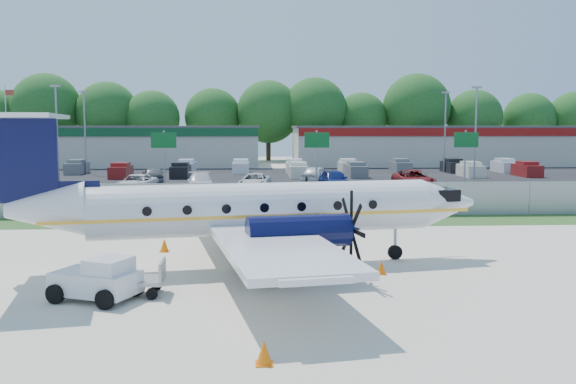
{
  "coord_description": "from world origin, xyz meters",
  "views": [
    {
      "loc": [
        -1.59,
        -23.47,
        5.4
      ],
      "look_at": [
        0.0,
        6.0,
        2.3
      ],
      "focal_mm": 40.0,
      "sensor_mm": 36.0,
      "label": 1
    }
  ],
  "objects": [
    {
      "name": "ground",
      "position": [
        0.0,
        0.0,
        0.0
      ],
      "size": [
        170.0,
        170.0,
        0.0
      ],
      "primitive_type": "plane",
      "color": "beige",
      "rests_on": "ground"
    },
    {
      "name": "grass_verge",
      "position": [
        0.0,
        12.0,
        0.01
      ],
      "size": [
        170.0,
        4.0,
        0.02
      ],
      "primitive_type": "cube",
      "color": "#2D561E",
      "rests_on": "ground"
    },
    {
      "name": "access_road",
      "position": [
        0.0,
        19.0,
        0.01
      ],
      "size": [
        170.0,
        8.0,
        0.02
      ],
      "primitive_type": "cube",
      "color": "black",
      "rests_on": "ground"
    },
    {
      "name": "parking_lot",
      "position": [
        0.0,
        40.0,
        0.01
      ],
      "size": [
        170.0,
        32.0,
        0.02
      ],
      "primitive_type": "cube",
      "color": "black",
      "rests_on": "ground"
    },
    {
      "name": "perimeter_fence",
      "position": [
        0.0,
        14.0,
        1.0
      ],
      "size": [
        120.0,
        0.06,
        1.99
      ],
      "color": "gray",
      "rests_on": "ground"
    },
    {
      "name": "building_west",
      "position": [
        -24.0,
        61.98,
        2.63
      ],
      "size": [
        46.4,
        12.4,
        5.24
      ],
      "color": "beige",
      "rests_on": "ground"
    },
    {
      "name": "building_east",
      "position": [
        26.0,
        61.98,
        2.63
      ],
      "size": [
        44.4,
        12.4,
        5.24
      ],
      "color": "beige",
      "rests_on": "ground"
    },
    {
      "name": "sign_left",
      "position": [
        -8.0,
        22.91,
        3.61
      ],
      "size": [
        1.8,
        0.26,
        5.0
      ],
      "color": "gray",
      "rests_on": "ground"
    },
    {
      "name": "sign_mid",
      "position": [
        3.0,
        22.91,
        3.61
      ],
      "size": [
        1.8,
        0.26,
        5.0
      ],
      "color": "gray",
      "rests_on": "ground"
    },
    {
      "name": "sign_right",
      "position": [
        14.0,
        22.91,
        3.61
      ],
      "size": [
        1.8,
        0.26,
        5.0
      ],
      "color": "gray",
      "rests_on": "ground"
    },
    {
      "name": "flagpole_east",
      "position": [
        -30.92,
        55.0,
        5.64
      ],
      "size": [
        1.06,
        0.12,
        10.0
      ],
      "color": "silver",
      "rests_on": "ground"
    },
    {
      "name": "light_pole_nw",
      "position": [
        -20.0,
        38.0,
        5.23
      ],
      "size": [
        0.9,
        0.35,
        9.09
      ],
      "color": "gray",
      "rests_on": "ground"
    },
    {
      "name": "light_pole_ne",
      "position": [
        20.0,
        38.0,
        5.23
      ],
      "size": [
        0.9,
        0.35,
        9.09
      ],
      "color": "gray",
      "rests_on": "ground"
    },
    {
      "name": "light_pole_sw",
      "position": [
        -20.0,
        48.0,
        5.23
      ],
      "size": [
        0.9,
        0.35,
        9.09
      ],
      "color": "gray",
      "rests_on": "ground"
    },
    {
      "name": "light_pole_se",
      "position": [
        20.0,
        48.0,
        5.23
      ],
      "size": [
        0.9,
        0.35,
        9.09
      ],
      "color": "gray",
      "rests_on": "ground"
    },
    {
      "name": "tree_line",
      "position": [
        0.0,
        74.0,
        0.0
      ],
      "size": [
        112.0,
        6.0,
        14.0
      ],
      "primitive_type": null,
      "color": "#1B5218",
      "rests_on": "ground"
    },
    {
      "name": "aircraft",
      "position": [
        -1.62,
        0.65,
        2.23
      ],
      "size": [
        18.89,
        18.53,
        5.77
      ],
      "color": "silver",
      "rests_on": "ground"
    },
    {
      "name": "pushback_tug",
      "position": [
        -6.38,
        -3.82,
        0.64
      ],
      "size": [
        2.9,
        2.57,
        1.35
      ],
      "color": "silver",
      "rests_on": "ground"
    },
    {
      "name": "baggage_cart_near",
      "position": [
        -1.27,
        -0.35,
        0.47
      ],
      "size": [
        1.97,
        1.23,
        1.02
      ],
      "color": "gray",
      "rests_on": "ground"
    },
    {
      "name": "baggage_cart_far",
      "position": [
        -5.5,
        -3.3,
        0.51
      ],
      "size": [
        2.11,
        1.3,
        1.1
      ],
      "color": "gray",
      "rests_on": "ground"
    },
    {
      "name": "cone_nose",
      "position": [
        3.03,
        -0.85,
        0.23
      ],
      "size": [
        0.35,
        0.35,
        0.5
      ],
      "color": "orange",
      "rests_on": "ground"
    },
    {
      "name": "cone_port_wing",
      "position": [
        -1.37,
        -9.44,
        0.27
      ],
      "size": [
        0.4,
        0.4,
        0.57
      ],
      "color": "orange",
      "rests_on": "ground"
    },
    {
      "name": "cone_starboard_wing",
      "position": [
        -5.42,
        3.74,
        0.27
      ],
      "size": [
        0.4,
        0.4,
        0.57
      ],
      "color": "orange",
      "rests_on": "ground"
    },
    {
      "name": "road_car_mid",
      "position": [
        5.81,
        19.98,
        0.0
      ],
      "size": [
        5.11,
        2.53,
        1.67
      ],
      "primitive_type": "imported",
      "rotation": [
        0.0,
        0.0,
        -1.69
      ],
      "color": "#595B5E",
      "rests_on": "ground"
    },
    {
      "name": "parked_car_a",
      "position": [
        -10.98,
        28.45,
        0.0
      ],
      "size": [
        3.07,
        5.38,
        1.41
      ],
      "primitive_type": "imported",
      "rotation": [
        0.0,
        0.0,
        -0.15
      ],
      "color": "silver",
      "rests_on": "ground"
    },
    {
      "name": "parked_car_b",
      "position": [
        -5.9,
        28.64,
        0.0
      ],
      "size": [
        2.67,
        5.37,
        1.5
      ],
      "primitive_type": "imported",
      "rotation": [
        0.0,
        0.0,
        0.11
      ],
      "color": "silver",
      "rests_on": "ground"
    },
    {
      "name": "parked_car_c",
      "position": [
        -1.5,
        29.6,
        0.0
      ],
      "size": [
        2.94,
        5.27,
        1.39
      ],
      "primitive_type": "imported",
      "rotation": [
        0.0,
        0.0,
        -0.13
      ],
      "color": "silver",
      "rests_on": "ground"
    },
    {
      "name": "parked_car_d",
      "position": [
        5.07,
        29.17,
        0.0
      ],
      "size": [
        2.46,
        5.17,
        1.71
      ],
      "primitive_type": "imported",
      "rotation": [
        0.0,
        0.0,
        0.09
      ],
      "color": "navy",
      "rests_on": "ground"
    },
    {
      "name": "parked_car_e",
      "position": [
        11.83,
        29.41,
        0.0
      ],
      "size": [
        2.78,
        5.9,
        1.63
      ],
      "primitive_type": "imported",
      "rotation": [
        0.0,
        0.0,
        0.01
      ],
      "color": "maroon",
      "rests_on": "ground"
    },
    {
      "name": "parked_car_f",
      "position": [
        -10.73,
        35.29,
        0.0
      ],
      "size": [
        2.78,
        4.96,
        1.59
      ],
      "primitive_type": "imported",
      "rotation": [
        0.0,
        0.0,
        3.34
      ],
      "color": "#595B5E",
      "rests_on": "ground"
    },
    {
      "name": "parked_car_g",
      "position": [
        4.26,
        35.75,
        0.0
      ],
      "size": [
        3.58,
        5.04,
        1.59
      ],
      "primitive_type": "imported",
      "rotation": [
        0.0,
        0.0,
        2.74
      ],
      "color": "silver",
      "rests_on": "ground"
    },
    {
      "name": "far_parking_rows",
      "position": [
        0.0,
        45.0,
        0.0
      ],
      "size": [
        56.0,
        10.0,
        1.6
      ],
      "primitive_type": null,
      "color": "gray",
      "rests_on": "ground"
    }
  ]
}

